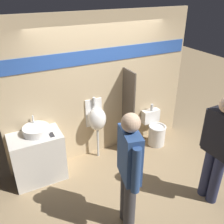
{
  "coord_description": "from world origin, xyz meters",
  "views": [
    {
      "loc": [
        -1.8,
        -3.31,
        3.09
      ],
      "look_at": [
        0.0,
        0.17,
        1.05
      ],
      "focal_mm": 40.0,
      "sensor_mm": 36.0,
      "label": 1
    }
  ],
  "objects_px": {
    "sink_basin": "(36,130)",
    "person_with_lanyard": "(129,169)",
    "urinal_near_counter": "(97,119)",
    "cell_phone": "(51,135)",
    "toilet": "(155,130)",
    "person_in_vest": "(218,147)"
  },
  "relations": [
    {
      "from": "cell_phone",
      "to": "urinal_near_counter",
      "type": "height_order",
      "value": "urinal_near_counter"
    },
    {
      "from": "urinal_near_counter",
      "to": "sink_basin",
      "type": "bearing_deg",
      "value": -176.85
    },
    {
      "from": "sink_basin",
      "to": "person_in_vest",
      "type": "distance_m",
      "value": 2.83
    },
    {
      "from": "urinal_near_counter",
      "to": "toilet",
      "type": "relative_size",
      "value": 1.47
    },
    {
      "from": "urinal_near_counter",
      "to": "person_in_vest",
      "type": "bearing_deg",
      "value": -58.32
    },
    {
      "from": "urinal_near_counter",
      "to": "person_in_vest",
      "type": "relative_size",
      "value": 0.7
    },
    {
      "from": "urinal_near_counter",
      "to": "toilet",
      "type": "xyz_separation_m",
      "value": [
        1.28,
        -0.14,
        -0.53
      ]
    },
    {
      "from": "toilet",
      "to": "urinal_near_counter",
      "type": "bearing_deg",
      "value": 173.63
    },
    {
      "from": "toilet",
      "to": "person_in_vest",
      "type": "xyz_separation_m",
      "value": [
        -0.17,
        -1.66,
        0.67
      ]
    },
    {
      "from": "person_with_lanyard",
      "to": "sink_basin",
      "type": "bearing_deg",
      "value": 41.8
    },
    {
      "from": "person_in_vest",
      "to": "urinal_near_counter",
      "type": "bearing_deg",
      "value": 29.03
    },
    {
      "from": "cell_phone",
      "to": "person_with_lanyard",
      "type": "bearing_deg",
      "value": -65.77
    },
    {
      "from": "cell_phone",
      "to": "person_in_vest",
      "type": "relative_size",
      "value": 0.08
    },
    {
      "from": "urinal_near_counter",
      "to": "cell_phone",
      "type": "bearing_deg",
      "value": -166.27
    },
    {
      "from": "sink_basin",
      "to": "urinal_near_counter",
      "type": "xyz_separation_m",
      "value": [
        1.12,
        0.06,
        -0.1
      ]
    },
    {
      "from": "toilet",
      "to": "person_in_vest",
      "type": "distance_m",
      "value": 1.8
    },
    {
      "from": "urinal_near_counter",
      "to": "person_with_lanyard",
      "type": "height_order",
      "value": "person_with_lanyard"
    },
    {
      "from": "sink_basin",
      "to": "person_in_vest",
      "type": "relative_size",
      "value": 0.25
    },
    {
      "from": "sink_basin",
      "to": "cell_phone",
      "type": "bearing_deg",
      "value": -38.16
    },
    {
      "from": "person_with_lanyard",
      "to": "cell_phone",
      "type": "bearing_deg",
      "value": 37.9
    },
    {
      "from": "cell_phone",
      "to": "person_in_vest",
      "type": "bearing_deg",
      "value": -38.03
    },
    {
      "from": "sink_basin",
      "to": "person_with_lanyard",
      "type": "xyz_separation_m",
      "value": [
        0.84,
        -1.57,
        0.04
      ]
    }
  ]
}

